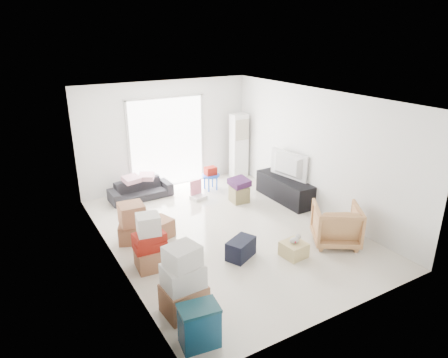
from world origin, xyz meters
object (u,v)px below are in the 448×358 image
kids_table (211,174)px  storage_bins (199,326)px  television (285,175)px  ottoman (239,194)px  ac_tower (239,146)px  sofa (140,187)px  wood_crate (294,249)px  armchair (336,223)px  tv_console (284,189)px

kids_table → storage_bins: bearing=-120.0°
television → kids_table: 1.91m
ottoman → kids_table: size_ratio=0.64×
ac_tower → storage_bins: ac_tower is taller
ac_tower → television: 1.99m
sofa → kids_table: (1.74, -0.34, 0.13)m
storage_bins → wood_crate: bearing=23.7°
ac_tower → armchair: (-0.41, -4.10, -0.45)m
tv_console → television: 0.35m
ac_tower → ottoman: size_ratio=4.55×
tv_console → ottoman: (-0.99, 0.45, -0.08)m
ac_tower → armchair: size_ratio=2.05×
television → sofa: size_ratio=0.73×
ac_tower → sofa: (-2.89, -0.15, -0.58)m
tv_console → wood_crate: size_ratio=4.12×
tv_console → sofa: size_ratio=1.10×
tv_console → sofa: bearing=148.2°
sofa → wood_crate: 4.21m
armchair → kids_table: (-0.74, 3.61, -0.00)m
tv_console → kids_table: (-1.20, 1.48, 0.15)m
wood_crate → ottoman: bearing=79.8°
armchair → storage_bins: bearing=50.5°
tv_console → kids_table: bearing=129.1°
sofa → ottoman: sofa is taller
kids_table → sofa: bearing=168.8°
armchair → ottoman: bearing=-45.0°
television → armchair: armchair is taller
ac_tower → ottoman: (-0.94, -1.52, -0.68)m
storage_bins → sofa: bearing=79.1°
television → sofa: (-2.94, 1.82, -0.33)m
armchair → storage_bins: armchair is taller
storage_bins → ac_tower: bearing=53.3°
kids_table → television: bearing=-50.9°
television → sofa: 3.47m
sofa → wood_crate: (1.48, -3.94, -0.16)m
sofa → wood_crate: bearing=-71.4°
ottoman → wood_crate: (-0.46, -2.57, -0.06)m
ac_tower → storage_bins: 6.47m
armchair → kids_table: armchair is taller
armchair → wood_crate: 1.04m
wood_crate → ac_tower: bearing=71.0°
tv_console → armchair: (-0.46, -2.13, 0.15)m
tv_console → sofa: (-2.94, 1.82, 0.02)m
sofa → storage_bins: bearing=-102.9°
ac_tower → storage_bins: size_ratio=2.99×
ac_tower → armchair: 4.15m
television → ac_tower: bearing=-8.2°
ac_tower → ottoman: 1.92m
sofa → armchair: 4.67m
sofa → armchair: armchair is taller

